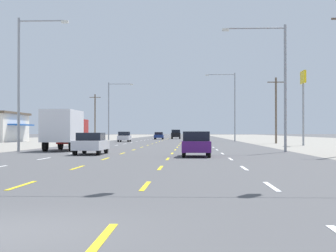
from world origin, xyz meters
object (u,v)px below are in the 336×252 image
object	(u,v)px
streetlight_right_row_0	(278,77)
hatchback_far_left_midfar	(124,137)
streetlight_left_row_0	(23,75)
streetlight_left_row_1	(111,107)
sedan_inner_left_farther	(159,136)
pole_sign_right_row_1	(303,89)
hatchback_inner_right_nearest	(196,144)
suv_center_turn_farthest	(176,134)
box_truck_far_left_mid	(65,128)
streetlight_right_row_1	(232,102)
sedan_inner_left_near	(91,143)
hatchback_inner_right_far	(194,136)

from	to	relation	value
streetlight_right_row_0	hatchback_far_left_midfar	bearing A→B (deg)	112.33
streetlight_left_row_0	streetlight_left_row_1	size ratio (longest dim) A/B	1.08
sedan_inner_left_farther	pole_sign_right_row_1	size ratio (longest dim) A/B	0.54
hatchback_inner_right_nearest	suv_center_turn_farthest	bearing A→B (deg)	92.36
box_truck_far_left_mid	sedan_inner_left_farther	size ratio (longest dim) A/B	1.60
suv_center_turn_farthest	streetlight_left_row_0	distance (m)	76.60
streetlight_right_row_0	streetlight_right_row_1	world-z (taller)	streetlight_right_row_1
suv_center_turn_farthest	streetlight_left_row_0	size ratio (longest dim) A/B	0.48
sedan_inner_left_farther	streetlight_left_row_0	distance (m)	68.45
hatchback_far_left_midfar	sedan_inner_left_farther	size ratio (longest dim) A/B	0.87
hatchback_inner_right_nearest	hatchback_far_left_midfar	world-z (taller)	same
hatchback_inner_right_nearest	pole_sign_right_row_1	xyz separation A→B (m)	(12.15, 27.01, 5.49)
sedan_inner_left_farther	streetlight_right_row_0	size ratio (longest dim) A/B	0.47
streetlight_left_row_0	streetlight_left_row_1	xyz separation A→B (m)	(0.05, 45.43, -0.39)
sedan_inner_left_farther	hatchback_inner_right_nearest	bearing A→B (deg)	-84.95
streetlight_right_row_1	streetlight_left_row_1	bearing A→B (deg)	180.00
pole_sign_right_row_1	hatchback_far_left_midfar	bearing A→B (deg)	136.75
suv_center_turn_farthest	pole_sign_right_row_1	xyz separation A→B (m)	(15.59, -56.56, 5.25)
hatchback_far_left_midfar	streetlight_right_row_1	xyz separation A→B (m)	(16.66, 4.99, 5.57)
streetlight_left_row_0	streetlight_right_row_0	size ratio (longest dim) A/B	1.07
sedan_inner_left_near	streetlight_right_row_0	world-z (taller)	streetlight_right_row_0
hatchback_inner_right_nearest	sedan_inner_left_near	xyz separation A→B (m)	(-7.03, 2.99, -0.03)
sedan_inner_left_farther	streetlight_right_row_1	size ratio (longest dim) A/B	0.41
sedan_inner_left_near	suv_center_turn_farthest	size ratio (longest dim) A/B	0.92
sedan_inner_left_near	box_truck_far_left_mid	size ratio (longest dim) A/B	0.63
sedan_inner_left_near	sedan_inner_left_farther	xyz separation A→B (m)	(0.33, 72.72, 0.00)
hatchback_inner_right_far	suv_center_turn_farthest	size ratio (longest dim) A/B	0.80
suv_center_turn_farthest	streetlight_left_row_1	distance (m)	32.21
hatchback_inner_right_nearest	streetlight_left_row_0	world-z (taller)	streetlight_left_row_0
pole_sign_right_row_1	streetlight_right_row_0	distance (m)	20.16
pole_sign_right_row_1	streetlight_left_row_0	bearing A→B (deg)	-142.71
pole_sign_right_row_1	streetlight_left_row_1	world-z (taller)	streetlight_left_row_1
hatchback_inner_right_nearest	hatchback_inner_right_far	world-z (taller)	same
box_truck_far_left_mid	sedan_inner_left_farther	xyz separation A→B (m)	(3.80, 65.52, -1.08)
suv_center_turn_farthest	hatchback_inner_right_nearest	bearing A→B (deg)	-87.64
suv_center_turn_farthest	hatchback_inner_right_far	bearing A→B (deg)	-82.29
hatchback_inner_right_nearest	hatchback_far_left_midfar	distance (m)	49.28
streetlight_left_row_1	sedan_inner_left_farther	bearing A→B (deg)	74.13
hatchback_far_left_midfar	pole_sign_right_row_1	bearing A→B (deg)	-43.25
hatchback_inner_right_far	suv_center_turn_farthest	bearing A→B (deg)	97.71
hatchback_far_left_midfar	hatchback_inner_right_nearest	bearing A→B (deg)	-77.87
sedan_inner_left_near	streetlight_right_row_0	xyz separation A→B (m)	(13.27, 4.76, 4.89)
hatchback_far_left_midfar	hatchback_inner_right_far	world-z (taller)	same
box_truck_far_left_mid	pole_sign_right_row_1	bearing A→B (deg)	36.61
sedan_inner_left_farther	suv_center_turn_farthest	bearing A→B (deg)	67.55
hatchback_far_left_midfar	pole_sign_right_row_1	xyz separation A→B (m)	(22.50, -21.17, 5.49)
hatchback_inner_right_nearest	sedan_inner_left_farther	size ratio (longest dim) A/B	0.87
hatchback_far_left_midfar	hatchback_inner_right_far	xyz separation A→B (m)	(10.69, 7.48, 0.00)
pole_sign_right_row_1	sedan_inner_left_farther	bearing A→B (deg)	111.16
streetlight_left_row_0	streetlight_right_row_1	distance (m)	49.42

